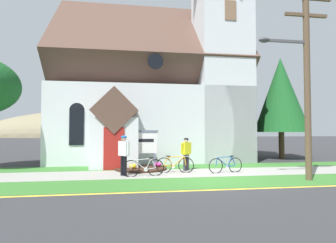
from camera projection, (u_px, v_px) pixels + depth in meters
The scene contains 16 objects.
ground at pixel (190, 166), 14.44m from camera, with size 140.00×140.00×0.00m, color #333335.
sidewalk_slab at pixel (162, 173), 11.88m from camera, with size 32.00×2.33×0.01m, color #99968E.
grass_verge at pixel (169, 183), 9.64m from camera, with size 32.00×2.20×0.01m, color #38722D.
church_lawn at pixel (157, 167), 13.94m from camera, with size 24.00×1.84×0.01m, color #38722D.
curb_paint_stripe at pixel (175, 191), 8.40m from camera, with size 28.00×0.16×0.01m, color yellow.
church_building at pixel (156, 93), 19.52m from camera, with size 12.75×11.59×13.09m.
church_sign at pixel (141, 143), 13.46m from camera, with size 1.78×0.14×1.96m.
flower_bed at pixel (141, 168), 13.16m from camera, with size 2.57×2.57×0.34m.
bicycle_blue at pixel (175, 165), 12.09m from camera, with size 1.73×0.24×0.81m.
bicycle_yellow at pixel (226, 165), 12.09m from camera, with size 1.69×0.31×0.80m.
bicycle_red at pixel (144, 168), 11.16m from camera, with size 1.78×0.26×0.81m.
cyclist_in_orange_jersey at pixel (186, 152), 12.77m from camera, with size 0.57×0.45×1.59m.
cyclist_in_green_jersey at pixel (124, 152), 11.33m from camera, with size 0.48×0.59×1.73m.
utility_pole at pixel (304, 69), 10.46m from camera, with size 3.12×0.28×7.86m.
roadside_conifer at pixel (281, 95), 18.36m from camera, with size 3.64×3.64×7.03m.
distant_hill at pixel (106, 137), 88.31m from camera, with size 78.33×36.85×17.72m, color #847A5B.
Camera 1 is at (-3.28, -10.19, 1.93)m, focal length 28.23 mm.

